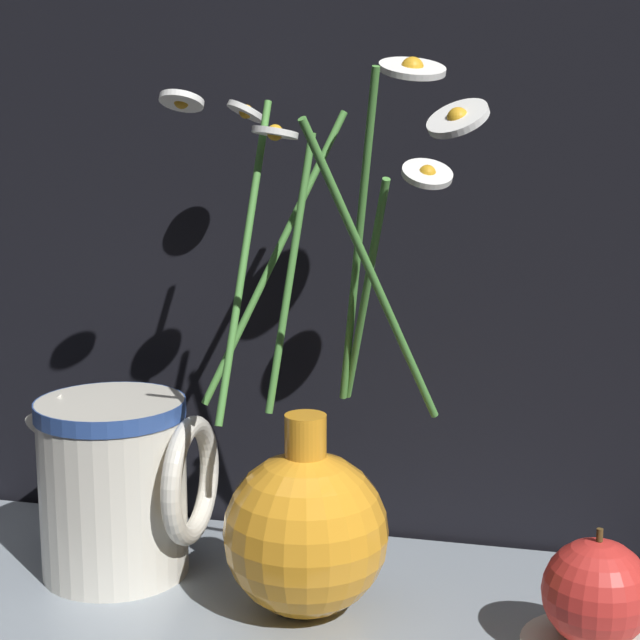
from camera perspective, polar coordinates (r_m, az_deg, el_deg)
name	(u,v)px	position (r m, az deg, el deg)	size (l,w,h in m)	color
ground_plane	(323,616)	(0.77, 0.18, -15.52)	(6.00, 6.00, 0.00)	black
shelf	(323,608)	(0.77, 0.18, -15.12)	(0.86, 0.24, 0.01)	gray
vase_with_flowers	(307,516)	(0.72, -0.69, -10.41)	(0.22, 0.19, 0.37)	orange
ceramic_pitcher	(117,479)	(0.79, -10.76, -8.35)	(0.13, 0.11, 0.14)	beige
orange_fruit	(597,593)	(0.69, 14.54, -13.90)	(0.07, 0.07, 0.08)	red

